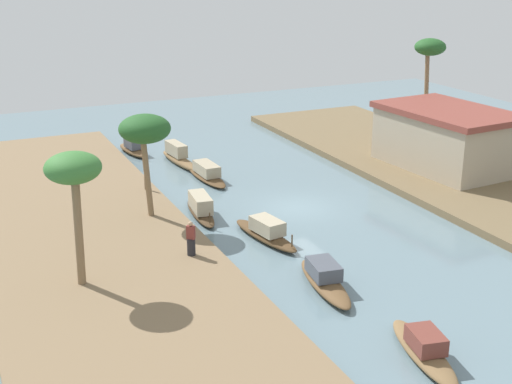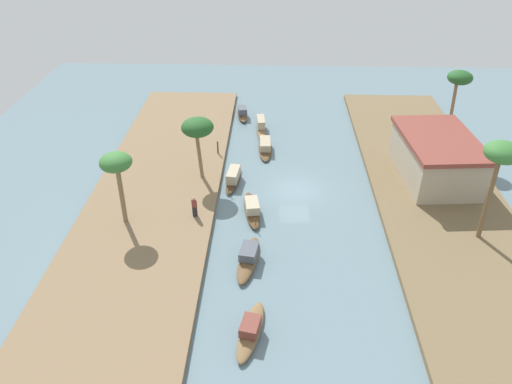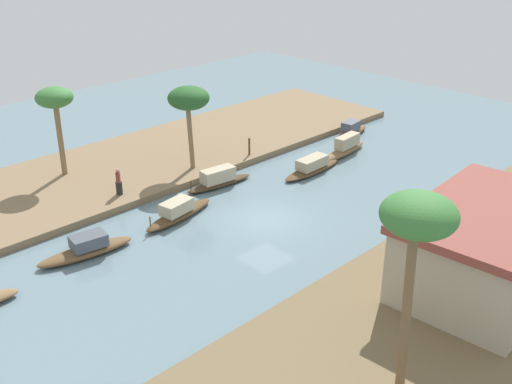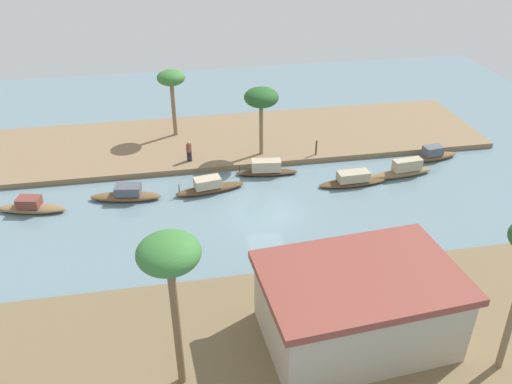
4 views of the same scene
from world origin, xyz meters
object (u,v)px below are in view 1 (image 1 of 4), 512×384
(mooring_post, at_px, (145,179))
(sampan_open_hull, at_px, (325,279))
(sampan_with_red_awning, at_px, (179,157))
(sampan_with_tall_canopy, at_px, (133,148))
(palm_tree_left_far, at_px, (73,173))
(palm_tree_right_short, at_px, (430,52))
(riverside_building, at_px, (447,138))
(sampan_near_left_bank, at_px, (424,349))
(sampan_upstream_small, at_px, (207,173))
(person_on_near_bank, at_px, (191,241))
(palm_tree_left_near, at_px, (145,131))
(sampan_midstream, at_px, (201,208))
(sampan_downstream_large, at_px, (266,232))

(mooring_post, bearing_deg, sampan_open_hull, 13.80)
(sampan_open_hull, xyz_separation_m, sampan_with_red_awning, (-20.19, 0.29, 0.09))
(sampan_with_tall_canopy, bearing_deg, sampan_open_hull, -3.62)
(palm_tree_left_far, height_order, palm_tree_right_short, palm_tree_right_short)
(riverside_building, bearing_deg, palm_tree_left_far, -78.22)
(mooring_post, bearing_deg, sampan_near_left_bank, 10.91)
(sampan_upstream_small, xyz_separation_m, palm_tree_right_short, (-0.61, 17.15, 6.54))
(person_on_near_bank, relative_size, palm_tree_left_near, 0.30)
(palm_tree_left_far, bearing_deg, palm_tree_right_short, 115.40)
(sampan_midstream, height_order, person_on_near_bank, person_on_near_bank)
(person_on_near_bank, distance_m, palm_tree_left_near, 6.94)
(sampan_with_tall_canopy, xyz_separation_m, palm_tree_left_near, (13.46, -2.76, 4.59))
(sampan_upstream_small, distance_m, sampan_open_hull, 16.24)
(palm_tree_left_near, bearing_deg, palm_tree_right_short, 105.92)
(sampan_near_left_bank, bearing_deg, sampan_downstream_large, -166.17)
(sampan_open_hull, xyz_separation_m, riverside_building, (-11.07, 15.27, 1.94))
(sampan_open_hull, xyz_separation_m, sampan_near_left_bank, (6.23, 0.43, -0.03))
(mooring_post, bearing_deg, palm_tree_left_near, -13.79)
(sampan_downstream_large, xyz_separation_m, sampan_with_tall_canopy, (-18.10, -1.84, 0.01))
(sampan_downstream_large, relative_size, palm_tree_left_near, 0.95)
(sampan_with_red_awning, height_order, palm_tree_right_short, palm_tree_right_short)
(mooring_post, xyz_separation_m, palm_tree_right_short, (-2.20, 21.53, 5.90))
(sampan_downstream_large, distance_m, sampan_with_tall_canopy, 18.19)
(sampan_upstream_small, xyz_separation_m, sampan_near_left_bank, (22.45, -0.36, -0.00))
(mooring_post, height_order, riverside_building, riverside_building)
(sampan_upstream_small, distance_m, sampan_near_left_bank, 22.45)
(sampan_near_left_bank, xyz_separation_m, palm_tree_left_far, (-10.08, -9.84, 4.88))
(sampan_open_hull, distance_m, sampan_downstream_large, 5.75)
(sampan_upstream_small, height_order, mooring_post, mooring_post)
(sampan_near_left_bank, distance_m, riverside_building, 22.87)
(palm_tree_left_near, bearing_deg, riverside_building, 91.95)
(sampan_with_tall_canopy, bearing_deg, palm_tree_left_near, -19.71)
(mooring_post, bearing_deg, sampan_downstream_large, 21.87)
(sampan_with_tall_canopy, bearing_deg, person_on_near_bank, -15.37)
(mooring_post, height_order, palm_tree_left_far, palm_tree_left_far)
(palm_tree_left_near, bearing_deg, sampan_with_tall_canopy, 168.39)
(sampan_midstream, relative_size, palm_tree_left_far, 0.84)
(sampan_midstream, distance_m, person_on_near_bank, 6.16)
(mooring_post, xyz_separation_m, palm_tree_left_far, (10.78, -5.82, 4.23))
(sampan_with_tall_canopy, relative_size, palm_tree_left_far, 0.73)
(person_on_near_bank, bearing_deg, palm_tree_left_near, 133.00)
(person_on_near_bank, relative_size, palm_tree_left_far, 0.29)
(sampan_midstream, xyz_separation_m, person_on_near_bank, (5.60, -2.51, 0.61))
(palm_tree_left_near, bearing_deg, sampan_with_red_awning, 153.34)
(sampan_open_hull, xyz_separation_m, mooring_post, (-14.63, -3.59, 0.63))
(sampan_downstream_large, height_order, palm_tree_right_short, palm_tree_right_short)
(sampan_with_red_awning, height_order, palm_tree_left_near, palm_tree_left_near)
(sampan_downstream_large, bearing_deg, riverside_building, 99.83)
(sampan_downstream_large, distance_m, sampan_near_left_bank, 11.99)
(sampan_downstream_large, xyz_separation_m, palm_tree_right_short, (-11.08, 17.97, 6.51))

